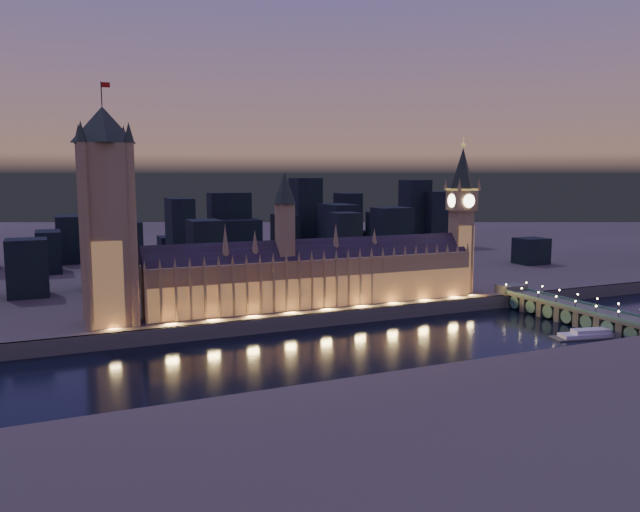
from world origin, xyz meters
name	(u,v)px	position (x,y,z in m)	size (l,w,h in m)	color
ground_plane	(355,345)	(0.00, 0.00, 0.00)	(2000.00, 2000.00, 0.00)	black
north_bank	(168,239)	(0.00, 520.00, 4.00)	(2000.00, 960.00, 8.00)	#493735
embankment_wall	(322,320)	(0.00, 41.00, 4.00)	(2000.00, 2.50, 8.00)	#474F43
palace_of_westminster	(316,274)	(5.32, 61.74, 26.37)	(202.00, 24.11, 78.00)	#9E6F46
victoria_tower	(106,206)	(-110.00, 61.92, 68.63)	(31.68, 31.68, 122.14)	#9E6F46
elizabeth_tower	(462,207)	(108.00, 61.92, 63.59)	(18.00, 18.00, 100.06)	#9E6F46
westminster_bridge	(567,311)	(136.19, -3.46, 5.99)	(17.37, 113.00, 15.90)	#474F43
river_boat	(595,334)	(122.10, -36.96, 1.56)	(47.79, 20.78, 4.50)	#474F43
city_backdrop	(264,235)	(35.40, 247.82, 32.14)	(481.39, 215.63, 82.71)	black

